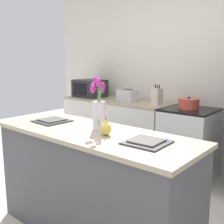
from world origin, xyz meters
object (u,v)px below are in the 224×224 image
Objects in this scene: cooking_pot at (189,103)px; microwave at (90,88)px; knife_block at (157,97)px; stove_range at (188,144)px; flower_vase at (99,109)px; plate_setting_left at (52,121)px; toaster at (127,96)px; pear_figurine at (106,128)px; plate_setting_right at (147,142)px.

microwave is at bearing -179.51° from cooking_pot.
knife_block is at bearing -173.47° from cooking_pot.
flower_vase is (-0.09, -1.53, 0.64)m from stove_range.
knife_block reaches higher than cooking_pot.
stove_range is 3.06× the size of plate_setting_left.
cooking_pot is 0.54× the size of microwave.
stove_range is at bearing 1.46° from toaster.
pear_figurine is 0.70m from plate_setting_left.
pear_figurine is 0.51× the size of toaster.
cooking_pot is (-0.10, 1.64, -0.02)m from pear_figurine.
microwave is at bearing 178.48° from knife_block.
plate_setting_right is at bearing 0.00° from plate_setting_left.
toaster reaches higher than pear_figurine.
plate_setting_left is (-0.54, -0.06, -0.16)m from flower_vase.
flower_vase is 1.73m from toaster.
knife_block is (-0.36, 1.49, -0.08)m from flower_vase.
plate_setting_left is at bearing -55.73° from microwave.
cooking_pot is at bearing 93.46° from pear_figurine.
plate_setting_right is 1.12× the size of cooking_pot.
pear_figurine reaches higher than stove_range.
knife_block reaches higher than toaster.
flower_vase reaches higher than plate_setting_left.
toaster is 1.04× the size of knife_block.
plate_setting_left is 1.12× the size of cooking_pot.
knife_block reaches higher than stove_range.
microwave is 1.26m from knife_block.
flower_vase reaches higher than toaster.
plate_setting_right is at bearing -75.11° from stove_range.
plate_setting_left is 1.71m from cooking_pot.
toaster is (-1.36, 1.57, 0.05)m from plate_setting_right.
flower_vase is at bearing -60.47° from toaster.
flower_vase is 1.67× the size of cooking_pot.
plate_setting_right is 0.61× the size of microwave.
plate_setting_right is 1.67m from cooking_pot.
knife_block is (-0.45, -0.03, 0.56)m from stove_range.
pear_figurine is 0.49× the size of plate_setting_left.
toaster is at bearing 131.01° from plate_setting_right.
pear_figurine is 1.64m from cooking_pot.
stove_range is at bearing 92.50° from pear_figurine.
microwave is (-2.13, 1.59, 0.10)m from plate_setting_right.
cooking_pot is at bearing 69.67° from plate_setting_left.
flower_vase is at bearing -92.23° from cooking_pot.
pear_figurine is (0.16, -0.09, -0.11)m from flower_vase.
microwave is at bearing 136.68° from flower_vase.
plate_setting_right is 1.79m from knife_block.
knife_block is (-0.52, 1.59, 0.03)m from pear_figurine.
plate_setting_left is 1.57m from knife_block.
toaster is (-1.01, 1.60, 0.00)m from pear_figurine.
microwave is at bearing 178.27° from toaster.
pear_figurine is at bearing -57.68° from toaster.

